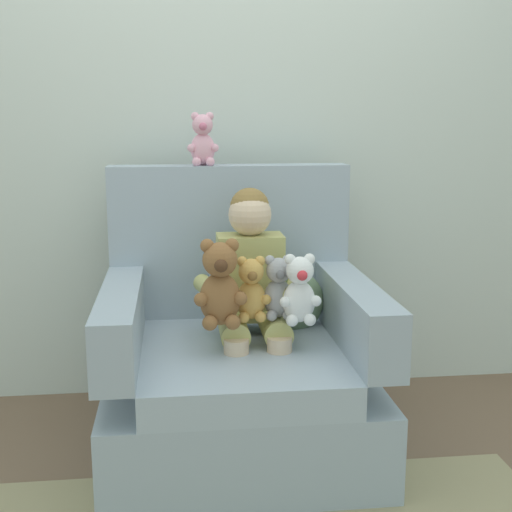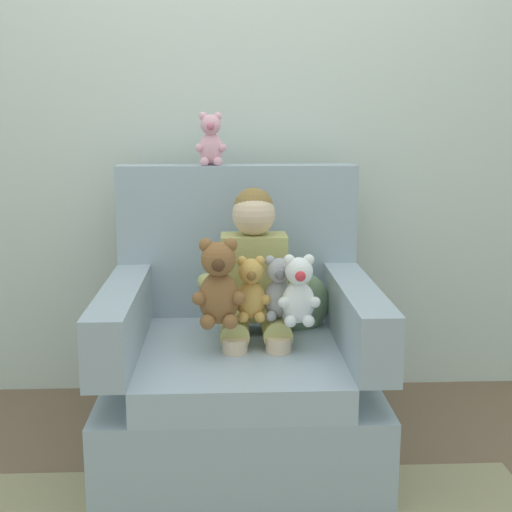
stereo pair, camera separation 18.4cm
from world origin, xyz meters
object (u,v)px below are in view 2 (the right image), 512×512
Objects in this scene: plush_grey at (279,289)px; throw_pillow at (300,304)px; seated_child at (254,284)px; armchair at (240,364)px; plush_brown at (219,285)px; plush_white at (299,292)px; plush_pink_on_backrest at (211,141)px; plush_honey at (251,290)px.

plush_grey is 0.93× the size of throw_pillow.
armchair is at bearing -161.68° from seated_child.
plush_brown reaches higher than plush_white.
seated_child is at bearing 111.41° from plush_grey.
plush_pink_on_backrest is (-0.17, 0.33, 0.54)m from seated_child.
throw_pillow is at bearing 53.16° from plush_grey.
plush_brown is 0.72m from plush_pink_on_backrest.
armchair reaches higher than seated_child.
plush_grey is 0.74m from plush_pink_on_backrest.
plush_white is at bearing -59.94° from seated_child.
plush_brown is 1.33× the size of plush_honey.
plush_grey reaches higher than throw_pillow.
plush_brown is 1.45× the size of plush_pink_on_backrest.
plush_pink_on_backrest reaches higher than plush_white.
armchair is 0.32m from seated_child.
plush_pink_on_backrest reaches higher than armchair.
plush_honey is at bearing 173.40° from plush_grey.
plush_white reaches higher than plush_honey.
plush_honey reaches higher than throw_pillow.
seated_child is 3.42× the size of plush_grey.
plush_honey is (0.04, -0.11, 0.33)m from armchair.
plush_white is (0.29, 0.00, -0.03)m from plush_brown.
seated_child reaches higher than throw_pillow.
plush_white is at bearing -97.00° from throw_pillow.
armchair is 0.43m from plush_white.
armchair reaches higher than plush_brown.
plush_honey is 0.72m from plush_pink_on_backrest.
armchair reaches higher than throw_pillow.
plush_brown is 0.14m from plush_honey.
plush_white is (0.07, -0.07, 0.01)m from plush_grey.
plush_grey is at bearing 9.74° from plush_brown.
plush_honey is 0.34m from throw_pillow.
plush_grey is at bearing -34.18° from armchair.
plush_grey is 1.09× the size of plush_pink_on_backrest.
plush_pink_on_backrest is 0.78m from throw_pillow.
plush_brown is at bearing -132.03° from seated_child.
plush_brown is (-0.14, -0.20, 0.05)m from seated_child.
plush_brown is 0.47m from throw_pillow.
plush_white is (0.21, -0.17, 0.34)m from armchair.
plush_grey is at bearing 0.28° from plush_honey.
throw_pillow is at bearing 20.37° from seated_child.
plush_pink_on_backrest reaches higher than throw_pillow.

